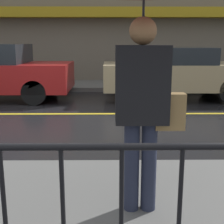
% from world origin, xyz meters
% --- Properties ---
extents(ground_plane, '(80.00, 80.00, 0.00)m').
position_xyz_m(ground_plane, '(0.00, 0.00, 0.00)').
color(ground_plane, black).
extents(sidewalk_far, '(28.00, 2.11, 0.13)m').
position_xyz_m(sidewalk_far, '(0.00, 4.18, 0.07)').
color(sidewalk_far, '#60605E').
rests_on(sidewalk_far, ground_plane).
extents(lane_marking, '(25.20, 0.12, 0.01)m').
position_xyz_m(lane_marking, '(0.00, 0.00, 0.00)').
color(lane_marking, gold).
rests_on(lane_marking, ground_plane).
extents(pedestrian, '(1.03, 1.03, 2.04)m').
position_xyz_m(pedestrian, '(1.67, -4.27, 1.75)').
color(pedestrian, '#23283D').
rests_on(pedestrian, sidewalk_near).
extents(car_tan, '(4.04, 1.85, 1.42)m').
position_xyz_m(car_tan, '(3.25, 1.88, 0.75)').
color(car_tan, tan).
rests_on(car_tan, ground_plane).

